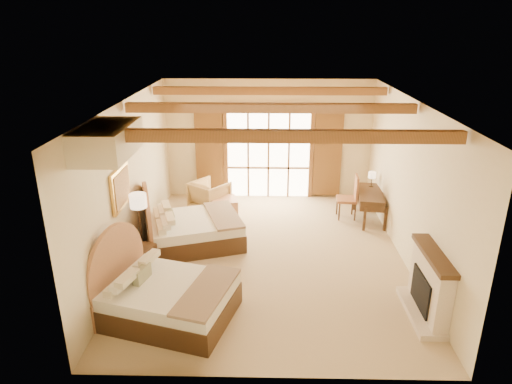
{
  "coord_description": "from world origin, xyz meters",
  "views": [
    {
      "loc": [
        -0.08,
        -8.47,
        4.6
      ],
      "look_at": [
        -0.27,
        0.2,
        1.33
      ],
      "focal_mm": 32.0,
      "sensor_mm": 36.0,
      "label": 1
    }
  ],
  "objects_px": {
    "bed_near": "(160,295)",
    "desk": "(369,205)",
    "nightstand": "(140,261)",
    "armchair": "(210,196)",
    "bed_far": "(186,227)"
  },
  "relations": [
    {
      "from": "bed_near",
      "to": "desk",
      "type": "bearing_deg",
      "value": 59.49
    },
    {
      "from": "bed_far",
      "to": "nightstand",
      "type": "height_order",
      "value": "bed_far"
    },
    {
      "from": "bed_far",
      "to": "desk",
      "type": "xyz_separation_m",
      "value": [
        4.25,
        1.41,
        -0.01
      ]
    },
    {
      "from": "armchair",
      "to": "bed_near",
      "type": "bearing_deg",
      "value": 125.05
    },
    {
      "from": "bed_near",
      "to": "armchair",
      "type": "xyz_separation_m",
      "value": [
        0.28,
        4.56,
        -0.01
      ]
    },
    {
      "from": "armchair",
      "to": "desk",
      "type": "xyz_separation_m",
      "value": [
        3.97,
        -0.54,
        0.0
      ]
    },
    {
      "from": "bed_far",
      "to": "armchair",
      "type": "relative_size",
      "value": 2.87
    },
    {
      "from": "bed_far",
      "to": "armchair",
      "type": "distance_m",
      "value": 1.97
    },
    {
      "from": "desk",
      "to": "armchair",
      "type": "bearing_deg",
      "value": 179.83
    },
    {
      "from": "nightstand",
      "to": "desk",
      "type": "height_order",
      "value": "desk"
    },
    {
      "from": "bed_far",
      "to": "nightstand",
      "type": "relative_size",
      "value": 4.11
    },
    {
      "from": "armchair",
      "to": "nightstand",
      "type": "bearing_deg",
      "value": 112.1
    },
    {
      "from": "nightstand",
      "to": "armchair",
      "type": "bearing_deg",
      "value": 92.33
    },
    {
      "from": "bed_near",
      "to": "desk",
      "type": "distance_m",
      "value": 5.85
    },
    {
      "from": "bed_near",
      "to": "nightstand",
      "type": "distance_m",
      "value": 1.48
    }
  ]
}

